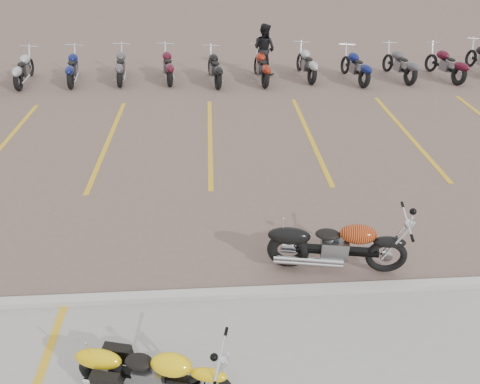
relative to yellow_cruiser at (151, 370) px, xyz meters
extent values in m
plane|color=brown|center=(0.77, 3.64, -0.41)|extent=(100.00, 100.00, 0.00)
cube|color=#ADAAA3|center=(0.77, 1.64, -0.35)|extent=(60.00, 0.18, 0.12)
torus|color=black|center=(-0.62, 0.14, -0.12)|extent=(0.64, 0.29, 0.62)
cube|color=black|center=(0.05, -0.01, -0.07)|extent=(1.16, 0.37, 0.09)
cube|color=slate|center=(0.01, 0.00, -0.01)|extent=(0.43, 0.35, 0.30)
ellipsoid|color=yellow|center=(0.30, -0.07, 0.26)|extent=(0.57, 0.40, 0.27)
ellipsoid|color=black|center=(-0.10, 0.02, 0.22)|extent=(0.39, 0.31, 0.11)
torus|color=black|center=(3.67, 2.08, -0.07)|extent=(0.69, 0.23, 0.68)
torus|color=black|center=(2.07, 2.34, -0.07)|extent=(0.74, 0.29, 0.72)
cube|color=black|center=(2.87, 2.21, -0.01)|extent=(1.36, 0.35, 0.10)
cube|color=slate|center=(2.82, 2.22, 0.05)|extent=(0.49, 0.38, 0.36)
ellipsoid|color=black|center=(3.16, 2.16, 0.37)|extent=(0.65, 0.43, 0.31)
ellipsoid|color=black|center=(2.68, 2.24, 0.33)|extent=(0.45, 0.34, 0.13)
imported|color=black|center=(2.79, 13.18, 0.50)|extent=(1.11, 1.10, 1.80)
camera|label=1|loc=(0.87, -3.85, 4.92)|focal=35.00mm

